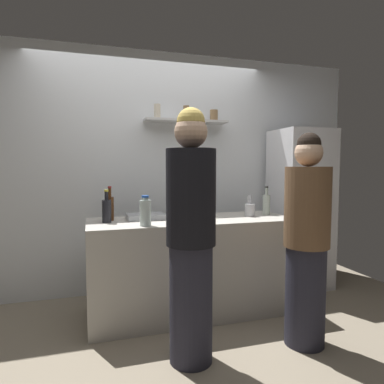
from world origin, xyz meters
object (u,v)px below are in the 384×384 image
Objects in this scene: refrigerator at (300,209)px; utensil_holder at (250,210)px; wine_bottle_green_glass at (196,207)px; wine_bottle_dark_glass at (107,210)px; water_bottle_plastic at (145,212)px; baking_pan at (146,217)px; person_brown_jacket at (306,242)px; person_blonde at (191,238)px; wine_bottle_amber_glass at (110,207)px; wine_bottle_pale_glass at (266,204)px.

refrigerator is 7.96× the size of utensil_holder.
wine_bottle_dark_glass is at bearing 176.49° from wine_bottle_green_glass.
wine_bottle_green_glass is 0.54m from water_bottle_plastic.
person_brown_jacket is at bearing -40.51° from baking_pan.
wine_bottle_green_glass is 0.17× the size of person_blonde.
water_bottle_plastic is (-0.06, -0.35, 0.09)m from baking_pan.
wine_bottle_amber_glass is (0.03, 0.11, 0.01)m from wine_bottle_dark_glass.
water_bottle_plastic is at bearing -157.45° from wine_bottle_green_glass.
refrigerator reaches higher than wine_bottle_dark_glass.
wine_bottle_amber_glass is at bearing 167.88° from wine_bottle_green_glass.
wine_bottle_amber_glass is at bearing -168.57° from person_blonde.
person_blonde is (0.52, -0.80, -0.11)m from wine_bottle_dark_glass.
person_blonde reaches higher than wine_bottle_pale_glass.
person_blonde is at bearing -67.26° from water_bottle_plastic.
wine_bottle_amber_glass is 0.19× the size of person_brown_jacket.
person_brown_jacket is at bearing -84.96° from utensil_holder.
wine_bottle_pale_glass is 1.34m from person_blonde.
refrigerator is 2.14m from wine_bottle_amber_glass.
wine_bottle_green_glass reaches higher than water_bottle_plastic.
refrigerator is at bearing 15.61° from wine_bottle_green_glass.
wine_bottle_green_glass reaches higher than utensil_holder.
baking_pan is at bearing 162.69° from wine_bottle_green_glass.
wine_bottle_pale_glass is at bearing 6.20° from wine_bottle_green_glass.
person_blonde is (0.17, -0.89, -0.03)m from baking_pan.
baking_pan is 1.10× the size of wine_bottle_amber_glass.
utensil_holder is at bearing -6.07° from baking_pan.
water_bottle_plastic is at bearing -99.23° from baking_pan.
person_brown_jacket is (-0.73, -1.16, -0.09)m from refrigerator.
wine_bottle_amber_glass is 1.69m from person_brown_jacket.
utensil_holder is 1.14m from person_blonde.
wine_bottle_pale_glass is 1.30m from water_bottle_plastic.
wine_bottle_dark_glass is at bearing -165.69° from baking_pan.
person_brown_jacket reaches higher than baking_pan.
person_blonde reaches higher than wine_bottle_dark_glass.
wine_bottle_pale_glass is (1.56, 0.03, 0.00)m from wine_bottle_dark_glass.
wine_bottle_pale_glass is (0.21, 0.05, 0.05)m from utensil_holder.
baking_pan is 1.11× the size of wine_bottle_green_glass.
water_bottle_plastic is 0.60m from person_blonde.
wine_bottle_green_glass is at bearing -164.39° from refrigerator.
wine_bottle_green_glass is 1.02m from person_brown_jacket.
wine_bottle_green_glass reaches higher than wine_bottle_pale_glass.
person_blonde is (-1.63, -1.13, -0.01)m from refrigerator.
person_brown_jacket is at bearing -34.12° from wine_bottle_amber_glass.
wine_bottle_green_glass is 0.99× the size of wine_bottle_amber_glass.
wine_bottle_pale_glass reaches higher than wine_bottle_dark_glass.
refrigerator is 1.37m from person_brown_jacket.
wine_bottle_amber_glass is at bearing 176.97° from wine_bottle_pale_glass.
refrigerator is 2.18m from wine_bottle_dark_glass.
utensil_holder is at bearing 12.79° from water_bottle_plastic.
water_bottle_plastic is 1.28m from person_brown_jacket.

